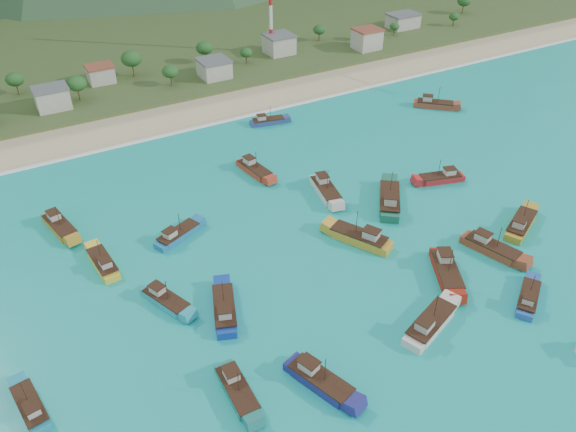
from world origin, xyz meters
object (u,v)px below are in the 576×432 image
boat_21 (60,227)px  boat_26 (103,264)px  boat_9 (446,272)px  boat_4 (31,407)px  boat_10 (225,310)px  boat_2 (268,122)px  boat_17 (528,299)px  boat_6 (326,190)px  boat_20 (441,178)px  boat_11 (178,235)px  boat_24 (166,301)px  boat_14 (389,201)px  boat_23 (430,324)px  boat_27 (491,249)px  boat_7 (434,105)px  boat_25 (320,381)px  boat_18 (521,225)px  boat_12 (237,390)px  boat_15 (254,170)px  boat_1 (360,238)px

boat_21 → boat_26: size_ratio=1.10×
boat_9 → boat_4: bearing=22.5°
boat_9 → boat_26: size_ratio=1.18×
boat_9 → boat_10: 40.35m
boat_2 → boat_17: boat_17 is taller
boat_6 → boat_20: boat_6 is taller
boat_11 → boat_24: 18.32m
boat_4 → boat_11: bearing=31.6°
boat_14 → boat_23: bearing=-79.9°
boat_11 → boat_20: boat_20 is taller
boat_10 → boat_11: boat_10 is taller
boat_21 → boat_27: (70.35, -47.55, 0.05)m
boat_4 → boat_26: boat_26 is taller
boat_7 → boat_27: (-34.75, -55.80, 0.03)m
boat_25 → boat_26: boat_25 is taller
boat_23 → boat_24: size_ratio=1.20×
boat_17 → boat_18: size_ratio=0.81×
boat_18 → boat_20: boat_18 is taller
boat_9 → boat_11: 51.50m
boat_12 → boat_17: (51.47, -7.17, -0.08)m
boat_15 → boat_17: boat_15 is taller
boat_12 → boat_27: bearing=-172.7°
boat_24 → boat_18: bearing=146.3°
boat_6 → boat_27: boat_6 is taller
boat_10 → boat_27: bearing=9.1°
boat_18 → boat_20: 21.69m
boat_15 → boat_18: 58.91m
boat_17 → boat_20: (13.60, 37.14, 0.09)m
boat_21 → boat_18: bearing=138.8°
boat_1 → boat_26: (-45.60, 16.99, -0.24)m
boat_17 → boat_20: bearing=126.0°
boat_21 → boat_7: bearing=172.2°
boat_12 → boat_25: boat_25 is taller
boat_6 → boat_12: 55.01m
boat_4 → boat_17: 80.03m
boat_2 → boat_11: 53.25m
boat_10 → boat_24: size_ratio=1.14×
boat_14 → boat_21: size_ratio=1.15×
boat_11 → boat_23: boat_23 is taller
boat_1 → boat_2: boat_1 is taller
boat_15 → boat_26: 42.63m
boat_6 → boat_17: size_ratio=1.27×
boat_12 → boat_23: 32.85m
boat_1 → boat_7: boat_1 is taller
boat_1 → boat_20: size_ratio=1.16×
boat_12 → boat_11: bearing=-96.4°
boat_1 → boat_7: (54.79, 40.98, -0.13)m
boat_11 → boat_21: size_ratio=0.91×
boat_4 → boat_25: 40.80m
boat_7 → boat_20: (-25.66, -31.55, -0.08)m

